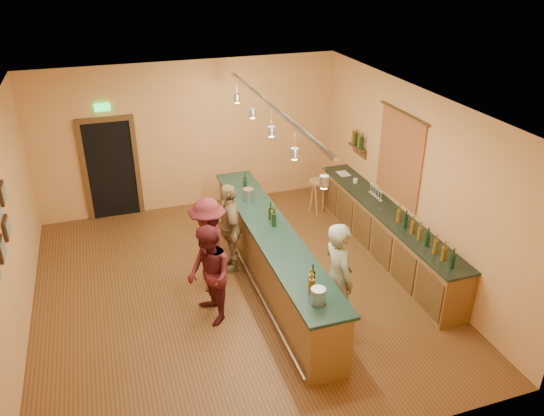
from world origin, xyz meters
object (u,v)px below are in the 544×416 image
object	(u,v)px
customer_b	(230,228)
bar_stool	(318,186)
customer_a	(209,275)
back_counter	(386,232)
customer_c	(209,245)
bartender	(338,278)
tasting_bar	(271,252)

from	to	relation	value
customer_b	bar_stool	bearing A→B (deg)	128.03
customer_a	bar_stool	bearing A→B (deg)	125.73
customer_b	back_counter	bearing A→B (deg)	84.87
customer_b	customer_c	size ratio (longest dim) A/B	0.99
back_counter	bartender	bearing A→B (deg)	-136.93
customer_b	customer_c	world-z (taller)	customer_c
back_counter	bar_stool	world-z (taller)	back_counter
bartender	customer_c	xyz separation A→B (m)	(-1.58, 1.64, -0.07)
customer_a	customer_c	xyz separation A→B (m)	(0.18, 0.84, 0.03)
bartender	customer_a	xyz separation A→B (m)	(-1.76, 0.80, -0.09)
bartender	customer_b	world-z (taller)	bartender
back_counter	tasting_bar	size ratio (longest dim) A/B	0.89
customer_a	customer_b	xyz separation A→B (m)	(0.66, 1.33, 0.02)
customer_c	bar_stool	size ratio (longest dim) A/B	2.15
customer_a	customer_c	world-z (taller)	customer_c
back_counter	customer_c	size ratio (longest dim) A/B	2.73
customer_c	tasting_bar	bearing A→B (deg)	95.86
back_counter	bar_stool	size ratio (longest dim) A/B	5.87
customer_c	customer_a	bearing A→B (deg)	3.93
customer_b	tasting_bar	bearing A→B (deg)	43.86
tasting_bar	customer_b	world-z (taller)	customer_b
customer_a	tasting_bar	bearing A→B (deg)	110.38
customer_a	customer_b	bearing A→B (deg)	145.55
back_counter	bar_stool	bearing A→B (deg)	104.54
back_counter	bartender	size ratio (longest dim) A/B	2.53
customer_b	bar_stool	world-z (taller)	customer_b
bartender	customer_b	bearing A→B (deg)	23.99
back_counter	tasting_bar	world-z (taller)	tasting_bar
back_counter	customer_c	distance (m)	3.34
customer_c	bartender	bearing A→B (deg)	59.99
tasting_bar	bar_stool	world-z (taller)	tasting_bar
customer_a	bar_stool	distance (m)	4.13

